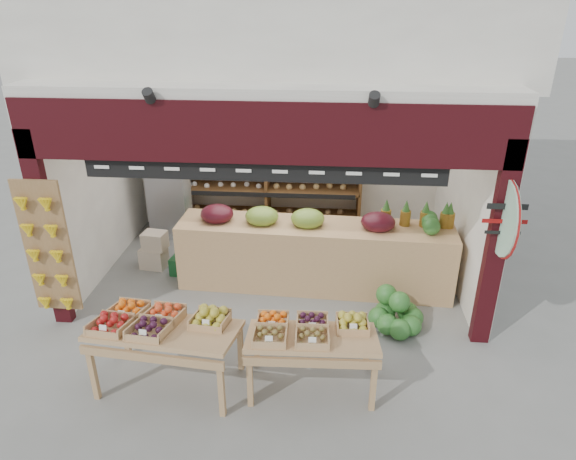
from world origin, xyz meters
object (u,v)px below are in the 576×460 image
(refrigerator, at_px, (170,183))
(mid_counter, at_px, (314,253))
(display_table_left, at_px, (158,325))
(display_table_right, at_px, (307,333))
(cardboard_stack, at_px, (169,255))
(watermelon_pile, at_px, (396,315))
(back_shelving, at_px, (267,167))

(refrigerator, relative_size, mid_counter, 0.48)
(display_table_left, relative_size, display_table_right, 1.13)
(mid_counter, bearing_deg, display_table_left, -126.04)
(cardboard_stack, relative_size, display_table_right, 0.68)
(display_table_right, distance_m, watermelon_pile, 1.71)
(cardboard_stack, bearing_deg, mid_counter, -8.60)
(back_shelving, height_order, watermelon_pile, back_shelving)
(cardboard_stack, height_order, watermelon_pile, cardboard_stack)
(back_shelving, height_order, refrigerator, back_shelving)
(back_shelving, distance_m, display_table_right, 4.11)
(refrigerator, relative_size, cardboard_stack, 1.95)
(back_shelving, distance_m, refrigerator, 1.76)
(refrigerator, bearing_deg, watermelon_pile, -47.93)
(refrigerator, bearing_deg, display_table_right, -68.13)
(refrigerator, xyz_separation_m, display_table_left, (0.99, -3.94, -0.19))
(mid_counter, height_order, display_table_left, mid_counter)
(refrigerator, height_order, cardboard_stack, refrigerator)
(display_table_right, bearing_deg, cardboard_stack, 132.64)
(display_table_right, bearing_deg, watermelon_pile, 46.00)
(cardboard_stack, bearing_deg, display_table_left, -75.04)
(cardboard_stack, xyz_separation_m, display_table_right, (2.32, -2.52, 0.48))
(refrigerator, distance_m, display_table_right, 4.68)
(display_table_left, bearing_deg, cardboard_stack, 104.96)
(display_table_left, bearing_deg, display_table_right, 2.40)
(refrigerator, height_order, watermelon_pile, refrigerator)
(mid_counter, bearing_deg, display_table_right, -89.97)
(back_shelving, relative_size, display_table_right, 2.29)
(display_table_left, bearing_deg, refrigerator, 104.13)
(back_shelving, height_order, cardboard_stack, back_shelving)
(cardboard_stack, xyz_separation_m, watermelon_pile, (3.46, -1.35, -0.03))
(cardboard_stack, distance_m, display_table_left, 2.74)
(cardboard_stack, height_order, display_table_right, display_table_right)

